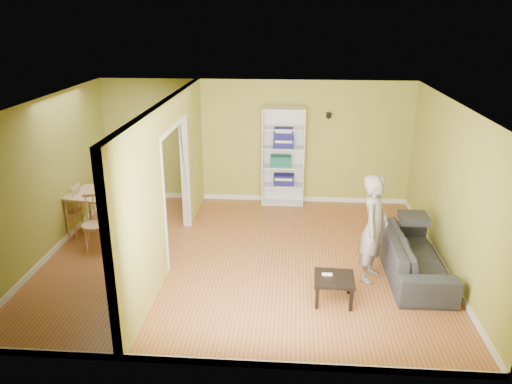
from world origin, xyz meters
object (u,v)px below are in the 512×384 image
person (374,220)px  chair_near (95,223)px  chair_left (69,210)px  dining_table (105,198)px  chair_far (120,197)px  bookshelf (283,156)px  sofa (414,249)px  coffee_table (334,281)px

person → chair_near: 4.65m
person → chair_left: (-5.27, 1.23, -0.50)m
dining_table → chair_far: bearing=84.8°
chair_left → chair_near: size_ratio=0.99×
dining_table → chair_left: chair_left is taller
dining_table → chair_far: chair_far is taller
person → bookshelf: bearing=48.1°
chair_far → person: bearing=175.6°
sofa → chair_left: 6.04m
person → chair_far: (-4.55, 1.88, -0.46)m
person → chair_left: bearing=100.6°
dining_table → person: bearing=-15.7°
sofa → chair_near: (-5.26, 0.45, 0.07)m
coffee_table → chair_near: (-3.97, 1.35, 0.17)m
sofa → chair_left: (-5.95, 1.02, 0.07)m
sofa → dining_table: (-5.28, 1.08, 0.30)m
bookshelf → coffee_table: (0.82, -3.84, -0.72)m
bookshelf → chair_left: bearing=-153.4°
dining_table → chair_left: bearing=-174.3°
person → chair_left: person is taller
dining_table → chair_far: (0.05, 0.59, -0.20)m
person → chair_near: person is taller
sofa → coffee_table: size_ratio=3.90×
sofa → chair_far: chair_far is taller
coffee_table → chair_far: 4.71m
coffee_table → chair_far: (-3.94, 2.57, 0.20)m
chair_left → chair_near: chair_near is taller
bookshelf → chair_far: (-3.12, -1.27, -0.52)m
coffee_table → chair_near: chair_near is taller
chair_near → person: bearing=-25.3°
sofa → bookshelf: size_ratio=1.05×
sofa → bookshelf: bookshelf is taller
chair_near → chair_far: bearing=71.6°
chair_left → person: bearing=79.6°
bookshelf → coffee_table: size_ratio=3.72×
bookshelf → chair_left: (-3.85, -1.92, -0.55)m
sofa → dining_table: sofa is taller
chair_near → chair_far: 1.22m
dining_table → chair_left: (-0.67, -0.07, -0.23)m
chair_left → bookshelf: bearing=119.3°
person → dining_table: (-4.60, 1.29, -0.26)m
coffee_table → dining_table: bearing=153.6°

